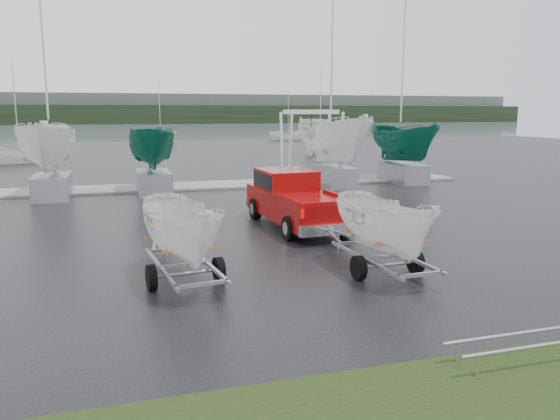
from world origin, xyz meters
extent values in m
plane|color=black|center=(0.00, 0.00, 0.00)|extent=(120.00, 120.00, 0.00)
plane|color=gray|center=(0.00, 100.00, -0.01)|extent=(300.00, 300.00, 0.00)
cube|color=gray|center=(0.00, 13.00, 0.05)|extent=(30.00, 3.00, 0.12)
cube|color=black|center=(0.00, 170.00, 3.00)|extent=(300.00, 8.00, 6.00)
cube|color=#4C5651|center=(0.00, 178.00, 5.00)|extent=(300.00, 6.00, 10.00)
cube|color=#850707|center=(1.66, 1.58, 0.78)|extent=(2.20, 5.75, 0.93)
cube|color=#850707|center=(1.61, 2.61, 1.51)|extent=(1.91, 2.33, 0.83)
cube|color=black|center=(1.61, 2.61, 1.56)|extent=(1.92, 2.08, 0.54)
cube|color=silver|center=(1.79, -1.30, 0.49)|extent=(1.98, 0.26, 0.34)
cylinder|color=black|center=(0.65, 3.40, 0.39)|extent=(0.33, 0.79, 0.78)
cylinder|color=black|center=(2.50, 3.48, 0.39)|extent=(0.33, 0.79, 0.78)
cylinder|color=black|center=(0.81, -0.32, 0.39)|extent=(0.33, 0.79, 0.78)
cylinder|color=black|center=(2.67, -0.23, 0.39)|extent=(0.33, 0.79, 0.78)
cube|color=#979A9F|center=(1.38, -4.52, 0.45)|extent=(0.24, 3.60, 0.08)
cube|color=#979A9F|center=(2.48, -4.47, 0.45)|extent=(0.24, 3.60, 0.08)
cylinder|color=#979A9F|center=(1.93, -4.70, 0.30)|extent=(1.60, 0.15, 0.08)
cylinder|color=black|center=(1.14, -4.73, 0.30)|extent=(0.21, 0.61, 0.60)
cylinder|color=black|center=(2.73, -4.66, 0.30)|extent=(0.21, 0.61, 0.60)
imported|color=silver|center=(1.93, -4.50, 2.49)|extent=(1.57, 1.61, 3.99)
cube|color=#FB6407|center=(1.89, -3.70, 1.00)|extent=(1.55, 0.11, 0.03)
cube|color=#FB6407|center=(1.96, -5.30, 1.00)|extent=(1.55, 0.11, 0.03)
cube|color=#979A9F|center=(-3.49, -3.83, 0.45)|extent=(0.49, 3.59, 0.08)
cube|color=#979A9F|center=(-2.40, -3.71, 0.45)|extent=(0.49, 3.59, 0.08)
cylinder|color=#979A9F|center=(-2.92, -3.97, 0.30)|extent=(1.60, 0.26, 0.08)
cylinder|color=black|center=(-3.71, -4.06, 0.30)|extent=(0.25, 0.62, 0.60)
cylinder|color=black|center=(-2.13, -3.88, 0.30)|extent=(0.25, 0.62, 0.60)
imported|color=silver|center=(-2.94, -3.77, 2.55)|extent=(1.72, 1.76, 4.11)
cube|color=#FB6407|center=(-3.04, -2.98, 1.00)|extent=(1.54, 0.22, 0.03)
cube|color=#FB6407|center=(-2.85, -4.56, 1.00)|extent=(1.54, 0.22, 0.03)
cylinder|color=silver|center=(4.92, 12.20, 2.00)|extent=(0.16, 0.58, 3.99)
cylinder|color=silver|center=(4.92, 13.80, 2.00)|extent=(0.16, 0.58, 3.99)
cylinder|color=silver|center=(7.92, 12.20, 2.00)|extent=(0.16, 0.58, 3.99)
cylinder|color=silver|center=(7.92, 13.80, 2.00)|extent=(0.16, 0.58, 3.99)
cube|color=silver|center=(6.42, 13.00, 4.00)|extent=(3.30, 0.25, 0.25)
cube|color=#979A9F|center=(-7.22, 11.00, 0.55)|extent=(1.60, 3.20, 1.10)
imported|color=silver|center=(-7.22, 11.00, 4.42)|extent=(2.49, 2.56, 6.63)
cylinder|color=#B2B2B7|center=(-7.22, 11.50, 7.17)|extent=(0.10, 0.10, 7.00)
cube|color=#979A9F|center=(-2.56, 11.20, 0.55)|extent=(1.60, 3.20, 1.10)
imported|color=#0C5642|center=(-2.56, 11.20, 4.01)|extent=(2.19, 2.25, 5.81)
cube|color=#979A9F|center=(6.99, 11.00, 0.55)|extent=(1.60, 3.20, 1.10)
imported|color=silver|center=(6.99, 11.00, 4.72)|extent=(2.73, 2.80, 7.25)
cylinder|color=#B2B2B7|center=(6.99, 11.50, 7.40)|extent=(0.10, 0.10, 7.00)
cube|color=#979A9F|center=(11.41, 11.30, 0.55)|extent=(1.60, 3.20, 1.10)
imported|color=#0C5642|center=(11.41, 11.30, 4.12)|extent=(2.27, 2.33, 6.03)
cylinder|color=#B2B2B7|center=(11.41, 11.80, 6.94)|extent=(0.10, 0.10, 7.00)
imported|color=silver|center=(-11.49, 30.93, 0.00)|extent=(3.08, 3.05, 6.06)
cylinder|color=#B2B2B7|center=(-11.49, 30.93, 4.00)|extent=(0.08, 0.08, 8.00)
imported|color=silver|center=(1.72, 57.77, 0.00)|extent=(3.23, 3.25, 6.23)
cylinder|color=#B2B2B7|center=(1.72, 57.77, 4.00)|extent=(0.08, 0.08, 8.00)
imported|color=silver|center=(14.12, 31.51, 0.00)|extent=(3.38, 3.41, 6.53)
cylinder|color=#B2B2B7|center=(14.12, 31.51, 4.00)|extent=(0.08, 0.08, 8.00)
imported|color=silver|center=(19.75, 58.77, 0.00)|extent=(2.50, 2.45, 5.92)
cylinder|color=#B2B2B7|center=(19.75, 58.77, 4.00)|extent=(0.08, 0.08, 8.00)
camera|label=1|loc=(-4.40, -16.34, 4.03)|focal=35.00mm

